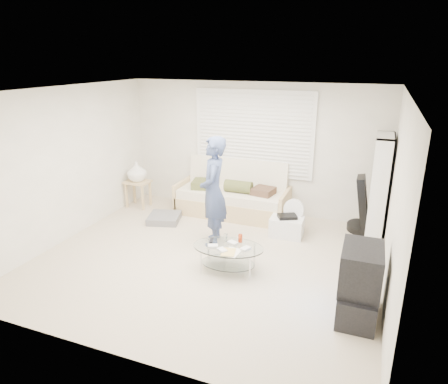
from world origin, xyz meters
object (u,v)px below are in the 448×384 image
at_px(futon_sofa, 233,197).
at_px(coffee_table, 228,251).
at_px(bookshelf, 379,188).
at_px(tv_unit, 359,283).

xyz_separation_m(futon_sofa, coffee_table, (0.69, -2.08, -0.04)).
xyz_separation_m(bookshelf, coffee_table, (-1.91, -1.94, -0.58)).
distance_m(futon_sofa, bookshelf, 2.66).
distance_m(tv_unit, coffee_table, 1.85).
height_order(futon_sofa, bookshelf, bookshelf).
distance_m(bookshelf, coffee_table, 2.79).
distance_m(bookshelf, tv_unit, 2.42).
relative_size(bookshelf, tv_unit, 1.99).
height_order(bookshelf, tv_unit, bookshelf).
relative_size(futon_sofa, coffee_table, 1.98).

